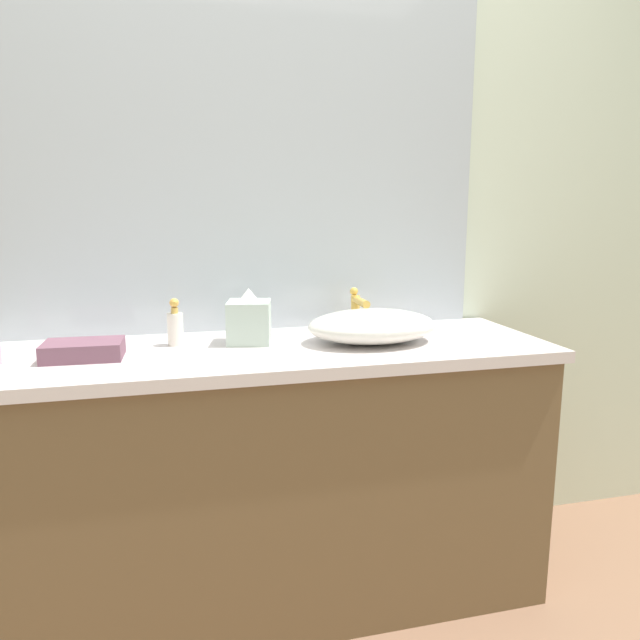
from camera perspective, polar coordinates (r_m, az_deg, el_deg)
bathroom_wall_rear at (r=2.10m, az=-6.00°, el=11.53°), size 6.00×0.06×2.60m
vanity_counter at (r=1.96m, az=-5.19°, el=-14.73°), size 1.78×0.56×0.85m
wall_mirror_panel at (r=2.06m, az=-6.99°, el=15.41°), size 1.62×0.01×1.18m
sink_basin at (r=1.88m, az=5.05°, el=-0.58°), size 0.41×0.29×0.10m
faucet at (r=2.02m, az=3.60°, el=1.26°), size 0.03×0.15×0.15m
soap_dispenser at (r=1.88m, az=-13.76°, el=-0.57°), size 0.05×0.05×0.15m
tissue_box at (r=1.87m, az=-6.84°, el=0.04°), size 0.16×0.16×0.17m
folded_hand_towel at (r=1.80m, az=-21.82°, el=-2.70°), size 0.22×0.15×0.05m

